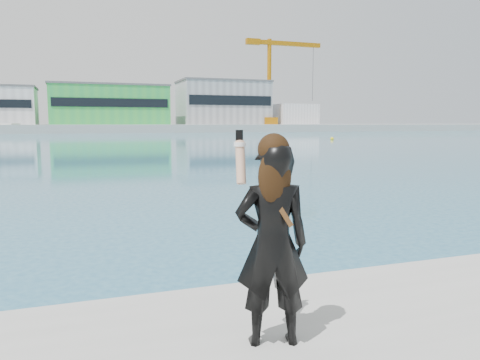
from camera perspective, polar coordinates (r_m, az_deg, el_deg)
The scene contains 8 objects.
far_quay at distance 133.37m, azimuth -19.07°, elevation 5.99°, with size 320.00×40.00×2.00m, color #9E9E99.
warehouse_green at distance 131.76m, azimuth -15.65°, elevation 8.83°, with size 30.60×16.36×10.50m.
warehouse_grey_right at distance 137.83m, azimuth -2.09°, elevation 9.40°, with size 25.50×15.35×12.50m.
ancillary_shed at distance 144.08m, azimuth 6.61°, elevation 7.96°, with size 12.00×10.00×6.00m, color silver.
dock_crane at distance 137.32m, azimuth 4.05°, elevation 12.24°, with size 23.00×4.00×24.00m.
flagpole_right at distance 126.62m, azimuth -8.96°, elevation 8.76°, with size 1.28×0.16×8.00m.
buoy_near at distance 68.78m, azimuth 11.16°, elevation 4.83°, with size 0.50×0.50×0.50m, color yellow.
woman at distance 3.41m, azimuth 3.96°, elevation -7.09°, with size 0.61×0.47×1.57m.
Camera 1 is at (-1.41, -3.35, 2.42)m, focal length 35.00 mm.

